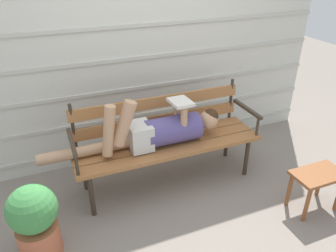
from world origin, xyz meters
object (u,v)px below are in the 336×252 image
at_px(reclining_person, 159,130).
at_px(potted_plant, 35,220).
at_px(footstool, 317,180).
at_px(park_bench, 165,135).

distance_m(reclining_person, potted_plant, 1.27).
bearing_deg(reclining_person, footstool, -36.08).
bearing_deg(potted_plant, footstool, -9.38).
height_order(reclining_person, footstool, reclining_person).
relative_size(park_bench, footstool, 3.96).
distance_m(footstool, potted_plant, 2.33).
height_order(park_bench, potted_plant, park_bench).
bearing_deg(park_bench, potted_plant, -156.66).
height_order(park_bench, reclining_person, reclining_person).
xyz_separation_m(park_bench, reclining_person, (-0.09, -0.07, 0.11)).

